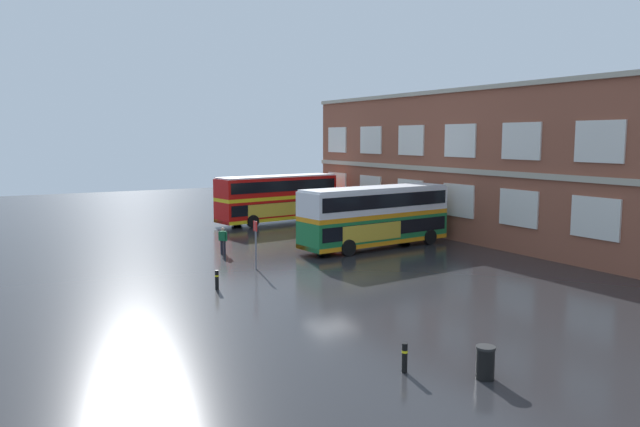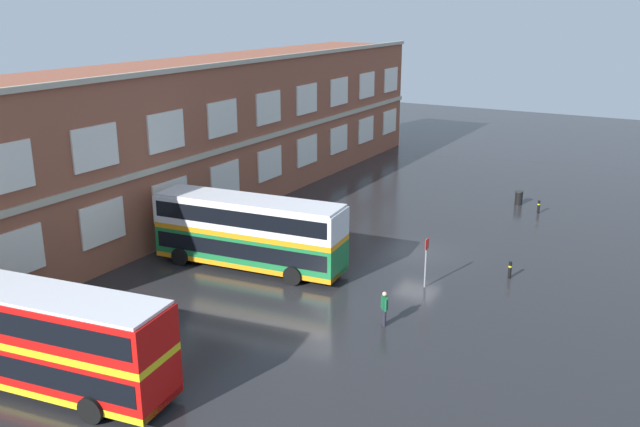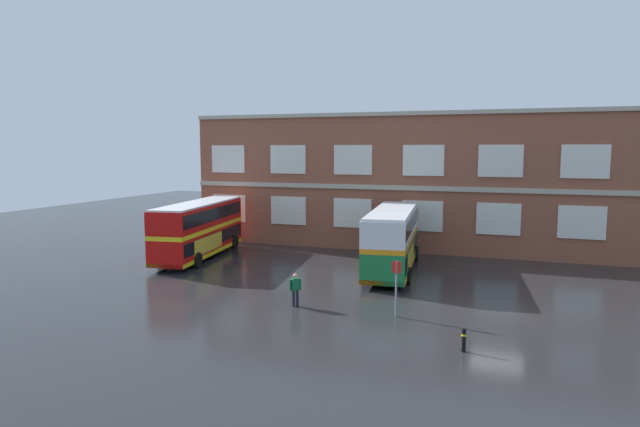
{
  "view_description": "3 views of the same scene",
  "coord_description": "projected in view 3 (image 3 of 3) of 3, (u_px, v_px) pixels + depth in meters",
  "views": [
    {
      "loc": [
        26.8,
        -15.96,
        7.33
      ],
      "look_at": [
        -5.61,
        2.52,
        2.74
      ],
      "focal_mm": 34.78,
      "sensor_mm": 36.0,
      "label": 1
    },
    {
      "loc": [
        -36.34,
        -13.8,
        14.39
      ],
      "look_at": [
        -6.11,
        3.34,
        3.65
      ],
      "focal_mm": 38.27,
      "sensor_mm": 36.0,
      "label": 2
    },
    {
      "loc": [
        0.49,
        -27.34,
        7.99
      ],
      "look_at": [
        -9.48,
        0.75,
        4.45
      ],
      "focal_mm": 30.8,
      "sensor_mm": 36.0,
      "label": 3
    }
  ],
  "objects": [
    {
      "name": "brick_terminal_building",
      "position": [
        538.0,
        185.0,
        42.15
      ],
      "size": [
        54.76,
        8.19,
        10.75
      ],
      "color": "brown",
      "rests_on": "ground"
    },
    {
      "name": "double_decker_middle",
      "position": [
        393.0,
        239.0,
        35.71
      ],
      "size": [
        3.73,
        11.21,
        4.07
      ],
      "color": "#197038",
      "rests_on": "ground"
    },
    {
      "name": "bus_stand_flag",
      "position": [
        396.0,
        283.0,
        25.98
      ],
      "size": [
        0.44,
        0.1,
        2.7
      ],
      "color": "slate",
      "rests_on": "ground"
    },
    {
      "name": "double_decker_near",
      "position": [
        199.0,
        229.0,
        40.18
      ],
      "size": [
        4.09,
        11.25,
        4.07
      ],
      "color": "red",
      "rests_on": "ground"
    },
    {
      "name": "safety_bollard_west",
      "position": [
        464.0,
        340.0,
        21.62
      ],
      "size": [
        0.19,
        0.19,
        0.95
      ],
      "color": "black",
      "rests_on": "ground"
    },
    {
      "name": "ground_plane",
      "position": [
        499.0,
        303.0,
        28.56
      ],
      "size": [
        120.0,
        120.0,
        0.0
      ],
      "primitive_type": "plane",
      "color": "#232326"
    },
    {
      "name": "waiting_passenger",
      "position": [
        295.0,
        288.0,
        27.8
      ],
      "size": [
        0.56,
        0.48,
        1.7
      ],
      "color": "black",
      "rests_on": "ground"
    }
  ]
}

